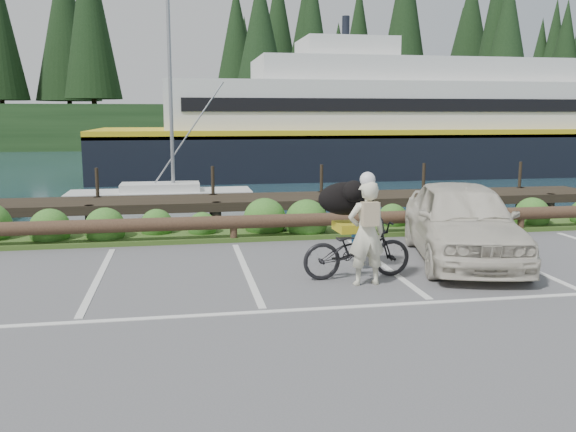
# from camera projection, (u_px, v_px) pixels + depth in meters

# --- Properties ---
(ground) EXTENTS (72.00, 72.00, 0.00)m
(ground) POSITION_uv_depth(u_px,v_px,m) (260.00, 304.00, 9.19)
(ground) COLOR #525254
(harbor_backdrop) EXTENTS (170.00, 160.00, 30.00)m
(harbor_backdrop) POSITION_uv_depth(u_px,v_px,m) (190.00, 135.00, 85.52)
(harbor_backdrop) COLOR #19333E
(harbor_backdrop) RESTS_ON ground
(vegetation_strip) EXTENTS (34.00, 1.60, 0.10)m
(vegetation_strip) POSITION_uv_depth(u_px,v_px,m) (231.00, 234.00, 14.33)
(vegetation_strip) COLOR #3D5B21
(vegetation_strip) RESTS_ON ground
(log_rail) EXTENTS (32.00, 0.30, 0.60)m
(log_rail) POSITION_uv_depth(u_px,v_px,m) (234.00, 242.00, 13.65)
(log_rail) COLOR #443021
(log_rail) RESTS_ON ground
(bicycle) EXTENTS (1.96, 0.77, 1.01)m
(bicycle) POSITION_uv_depth(u_px,v_px,m) (357.00, 249.00, 10.58)
(bicycle) COLOR black
(bicycle) RESTS_ON ground
(cyclist) EXTENTS (0.66, 0.45, 1.75)m
(cyclist) POSITION_uv_depth(u_px,v_px,m) (366.00, 233.00, 10.09)
(cyclist) COLOR beige
(cyclist) RESTS_ON ground
(dog) EXTENTS (0.57, 1.07, 0.61)m
(dog) POSITION_uv_depth(u_px,v_px,m) (346.00, 199.00, 11.04)
(dog) COLOR black
(dog) RESTS_ON bicycle
(parked_car) EXTENTS (2.87, 4.88, 1.56)m
(parked_car) POSITION_uv_depth(u_px,v_px,m) (462.00, 221.00, 11.83)
(parked_car) COLOR beige
(parked_car) RESTS_ON ground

